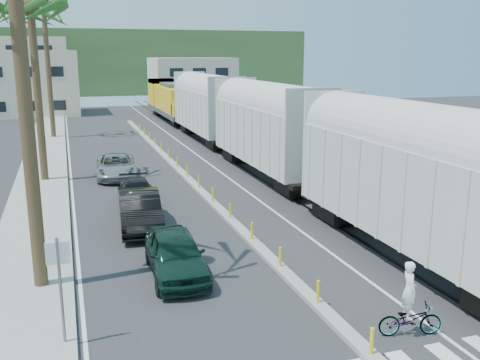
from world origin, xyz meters
name	(u,v)px	position (x,y,z in m)	size (l,w,h in m)	color
ground	(351,339)	(0.00, 0.00, 0.00)	(140.00, 140.00, 0.00)	#28282B
sidewalk	(43,171)	(-8.50, 25.00, 0.07)	(3.00, 90.00, 0.15)	gray
rails	(227,152)	(5.00, 28.00, 0.03)	(1.56, 100.00, 0.06)	black
median	(187,178)	(0.00, 19.96, 0.09)	(0.45, 60.00, 0.85)	gray
lane_markings	(141,165)	(-2.15, 25.00, 0.00)	(9.42, 90.00, 0.01)	silver
freight_train	(239,119)	(5.00, 25.12, 2.91)	(3.00, 60.94, 5.85)	beige
street_sign	(60,276)	(-7.30, 2.00, 1.97)	(0.60, 0.08, 3.00)	slate
buildings	(66,76)	(-6.41, 71.66, 4.36)	(38.00, 27.00, 10.00)	beige
hillside	(98,62)	(0.00, 100.00, 6.00)	(80.00, 20.00, 12.00)	#385628
car_lead	(176,254)	(-3.60, 5.71, 0.78)	(1.99, 4.62, 1.55)	black
car_second	(140,210)	(-4.06, 11.26, 0.82)	(2.08, 5.07, 1.63)	black
car_third	(137,193)	(-3.70, 15.02, 0.63)	(1.97, 4.45, 1.27)	black
car_rear	(116,166)	(-4.09, 21.79, 0.72)	(2.71, 5.29, 1.43)	#929496
cyclist	(410,312)	(1.60, -0.29, 0.67)	(1.38, 2.01, 2.14)	#9EA0A5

